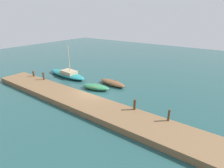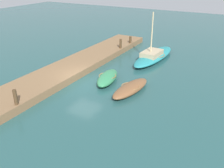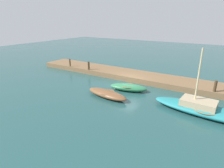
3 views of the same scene
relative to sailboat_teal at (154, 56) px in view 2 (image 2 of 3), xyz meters
name	(u,v)px [view 2 (image 2 of 3)]	position (x,y,z in m)	size (l,w,h in m)	color
ground_plane	(84,82)	(8.07, -3.01, -0.42)	(84.00, 84.00, 0.00)	#234C4C
dock_platform	(60,73)	(8.07, -5.40, -0.13)	(27.78, 3.48, 0.59)	brown
sailboat_teal	(154,56)	(0.00, 0.00, 0.00)	(7.93, 2.55, 4.83)	teal
rowboat_green	(107,78)	(7.05, -1.33, -0.08)	(3.86, 2.17, 0.67)	#2D7A4C
rowboat_brown	(131,88)	(7.90, 1.16, -0.10)	(4.38, 1.85, 0.64)	brown
mooring_post_west	(130,40)	(-2.71, -3.91, 0.54)	(0.28, 0.28, 0.76)	#47331E
mooring_post_mid_west	(121,44)	(-0.23, -3.91, 0.67)	(0.25, 0.25, 1.01)	#47331E
mooring_post_mid_east	(15,97)	(14.09, -3.91, 0.68)	(0.24, 0.24, 1.03)	#47331E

